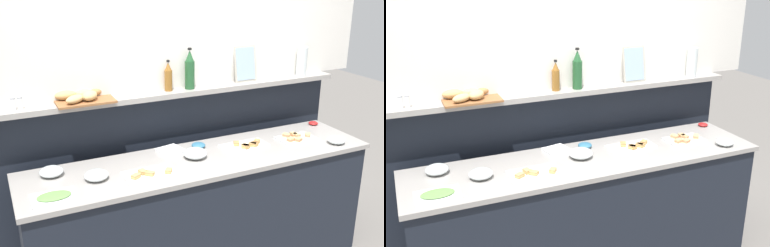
# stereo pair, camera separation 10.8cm
# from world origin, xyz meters

# --- Properties ---
(ground_plane) EXTENTS (12.00, 12.00, 0.00)m
(ground_plane) POSITION_xyz_m (0.00, 0.60, 0.00)
(ground_plane) COLOR slate
(buffet_counter) EXTENTS (2.57, 0.63, 0.93)m
(buffet_counter) POSITION_xyz_m (0.00, 0.00, 0.47)
(buffet_counter) COLOR black
(buffet_counter) RESTS_ON ground_plane
(back_ledge_unit) EXTENTS (2.86, 0.22, 1.33)m
(back_ledge_unit) POSITION_xyz_m (0.00, 0.49, 0.70)
(back_ledge_unit) COLOR black
(back_ledge_unit) RESTS_ON ground_plane
(upper_wall_panel) EXTENTS (3.46, 0.08, 1.27)m
(upper_wall_panel) POSITION_xyz_m (0.00, 0.52, 1.97)
(upper_wall_panel) COLOR white
(upper_wall_panel) RESTS_ON back_ledge_unit
(sandwich_platter_side) EXTENTS (0.30, 0.20, 0.04)m
(sandwich_platter_side) POSITION_xyz_m (0.83, 0.01, 0.95)
(sandwich_platter_side) COLOR silver
(sandwich_platter_side) RESTS_ON buffet_counter
(sandwich_platter_front) EXTENTS (0.35, 0.21, 0.04)m
(sandwich_platter_front) POSITION_xyz_m (-0.43, -0.10, 0.94)
(sandwich_platter_front) COLOR silver
(sandwich_platter_front) RESTS_ON buffet_counter
(sandwich_platter_rear) EXTENTS (0.36, 0.17, 0.04)m
(sandwich_platter_rear) POSITION_xyz_m (0.39, 0.05, 0.95)
(sandwich_platter_rear) COLOR white
(sandwich_platter_rear) RESTS_ON buffet_counter
(cold_cuts_platter) EXTENTS (0.27, 0.18, 0.02)m
(cold_cuts_platter) POSITION_xyz_m (-1.06, -0.16, 0.94)
(cold_cuts_platter) COLOR white
(cold_cuts_platter) RESTS_ON buffet_counter
(glass_bowl_large) EXTENTS (0.16, 0.16, 0.06)m
(glass_bowl_large) POSITION_xyz_m (-0.77, -0.02, 0.96)
(glass_bowl_large) COLOR silver
(glass_bowl_large) RESTS_ON buffet_counter
(glass_bowl_medium) EXTENTS (0.17, 0.17, 0.07)m
(glass_bowl_medium) POSITION_xyz_m (-0.05, 0.03, 0.97)
(glass_bowl_medium) COLOR silver
(glass_bowl_medium) RESTS_ON buffet_counter
(glass_bowl_small) EXTENTS (0.15, 0.15, 0.06)m
(glass_bowl_small) POSITION_xyz_m (-1.02, 0.16, 0.96)
(glass_bowl_small) COLOR silver
(glass_bowl_small) RESTS_ON buffet_counter
(glass_bowl_extra) EXTENTS (0.14, 0.14, 0.05)m
(glass_bowl_extra) POSITION_xyz_m (1.06, -0.19, 0.96)
(glass_bowl_extra) COLOR silver
(glass_bowl_extra) RESTS_ON buffet_counter
(condiment_bowl_dark) EXTENTS (0.11, 0.11, 0.04)m
(condiment_bowl_dark) POSITION_xyz_m (0.06, 0.19, 0.95)
(condiment_bowl_dark) COLOR teal
(condiment_bowl_dark) RESTS_ON buffet_counter
(condiment_bowl_cream) EXTENTS (0.08, 0.08, 0.03)m
(condiment_bowl_cream) POSITION_xyz_m (1.18, 0.23, 0.95)
(condiment_bowl_cream) COLOR red
(condiment_bowl_cream) RESTS_ON buffet_counter
(napkin_stack) EXTENTS (0.20, 0.20, 0.02)m
(napkin_stack) POSITION_xyz_m (-0.16, 0.20, 0.94)
(napkin_stack) COLOR white
(napkin_stack) RESTS_ON buffet_counter
(vinegar_bottle_amber) EXTENTS (0.06, 0.06, 0.24)m
(vinegar_bottle_amber) POSITION_xyz_m (-0.08, 0.44, 1.44)
(vinegar_bottle_amber) COLOR #8E5B23
(vinegar_bottle_amber) RESTS_ON back_ledge_unit
(wine_bottle_green) EXTENTS (0.08, 0.08, 0.32)m
(wine_bottle_green) POSITION_xyz_m (0.10, 0.42, 1.47)
(wine_bottle_green) COLOR #23562D
(wine_bottle_green) RESTS_ON back_ledge_unit
(salt_shaker) EXTENTS (0.03, 0.03, 0.09)m
(salt_shaker) POSITION_xyz_m (-1.18, 0.42, 1.37)
(salt_shaker) COLOR white
(salt_shaker) RESTS_ON back_ledge_unit
(pepper_shaker) EXTENTS (0.03, 0.03, 0.09)m
(pepper_shaker) POSITION_xyz_m (-1.14, 0.42, 1.37)
(pepper_shaker) COLOR white
(pepper_shaker) RESTS_ON back_ledge_unit
(bread_basket) EXTENTS (0.40, 0.27, 0.08)m
(bread_basket) POSITION_xyz_m (-0.73, 0.42, 1.37)
(bread_basket) COLOR brown
(bread_basket) RESTS_ON back_ledge_unit
(framed_picture) EXTENTS (0.20, 0.07, 0.29)m
(framed_picture) POSITION_xyz_m (0.61, 0.45, 1.48)
(framed_picture) COLOR #B2AD9E
(framed_picture) RESTS_ON back_ledge_unit
(water_carafe) EXTENTS (0.09, 0.09, 0.25)m
(water_carafe) POSITION_xyz_m (1.16, 0.42, 1.46)
(water_carafe) COLOR silver
(water_carafe) RESTS_ON back_ledge_unit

